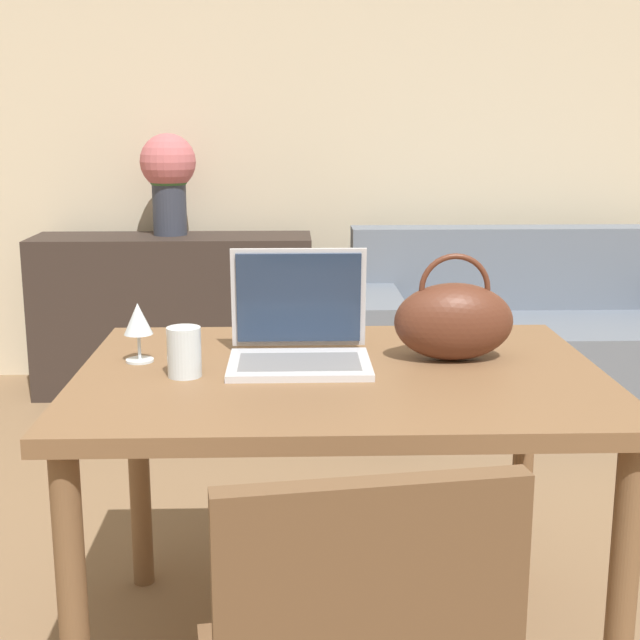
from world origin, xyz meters
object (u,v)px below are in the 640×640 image
couch (533,345)px  flower_vase (168,174)px  drinking_glass (184,352)px  handbag (454,320)px  laptop (299,332)px  wine_glass (138,322)px

couch → flower_vase: flower_vase is taller
drinking_glass → handbag: (0.64, 0.13, 0.04)m
couch → laptop: bearing=-119.8°
wine_glass → laptop: bearing=-0.2°
couch → flower_vase: bearing=169.6°
handbag → wine_glass: bearing=179.5°
drinking_glass → handbag: size_ratio=0.40×
laptop → flower_vase: 2.39m
wine_glass → flower_vase: bearing=95.6°
laptop → wine_glass: laptop is taller
wine_glass → flower_vase: 2.31m
drinking_glass → couch: bearing=56.5°
laptop → drinking_glass: size_ratio=2.92×
couch → drinking_glass: (-1.39, -2.10, 0.53)m
drinking_glass → handbag: bearing=11.1°
wine_glass → flower_vase: flower_vase is taller
handbag → drinking_glass: bearing=-168.9°
flower_vase → laptop: bearing=-75.0°
laptop → drinking_glass: laptop is taller
handbag → couch: bearing=69.1°
laptop → handbag: size_ratio=1.16×
laptop → flower_vase: bearing=105.0°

